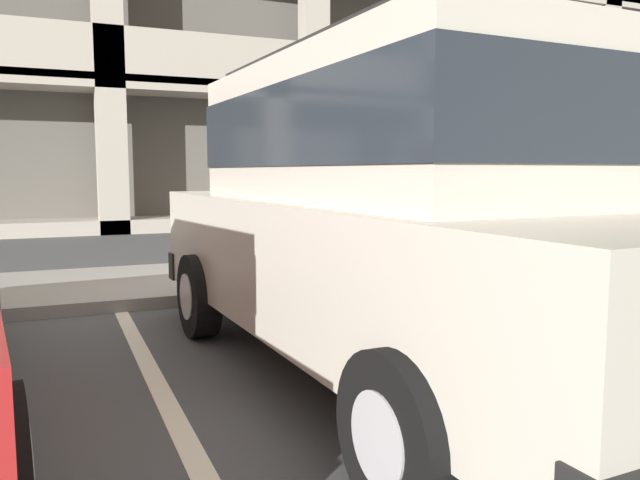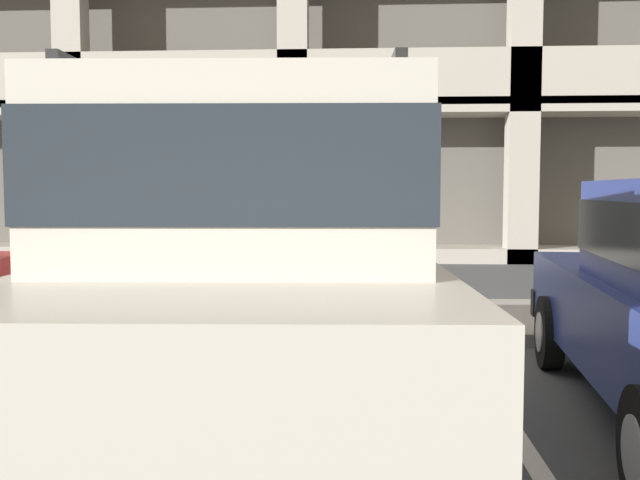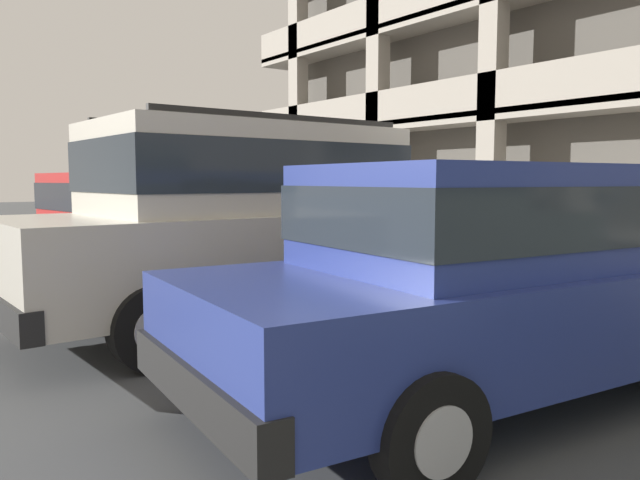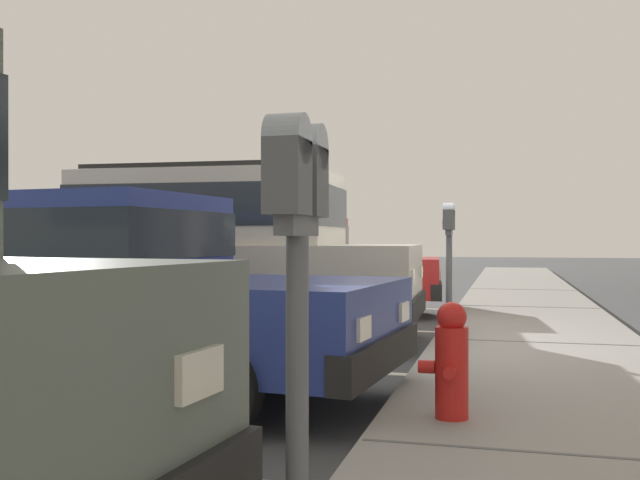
% 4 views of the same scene
% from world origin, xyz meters
% --- Properties ---
extents(ground_plane, '(80.00, 80.00, 0.10)m').
position_xyz_m(ground_plane, '(0.00, 0.00, -0.05)').
color(ground_plane, '#444749').
extents(sidewalk, '(40.00, 2.20, 0.12)m').
position_xyz_m(sidewalk, '(0.00, 1.30, 0.06)').
color(sidewalk, gray).
rests_on(sidewalk, ground_plane).
extents(parking_stall_lines, '(12.03, 4.80, 0.01)m').
position_xyz_m(parking_stall_lines, '(1.49, -1.40, 0.00)').
color(parking_stall_lines, silver).
rests_on(parking_stall_lines, ground_plane).
extents(silver_suv, '(2.16, 4.85, 2.03)m').
position_xyz_m(silver_suv, '(-0.04, -2.37, 1.09)').
color(silver_suv, beige).
rests_on(silver_suv, ground_plane).
extents(parking_meter_near, '(0.35, 0.12, 1.48)m').
position_xyz_m(parking_meter_near, '(-0.27, 0.35, 1.22)').
color(parking_meter_near, '#595B60').
rests_on(parking_meter_near, sidewalk).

